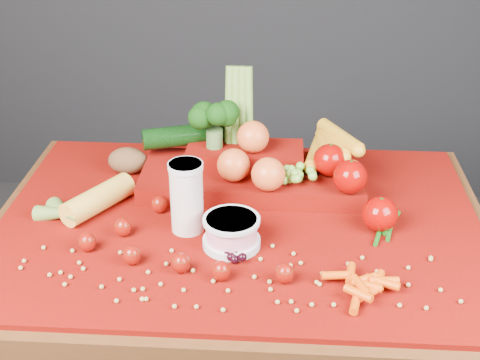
# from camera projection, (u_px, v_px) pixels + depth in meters

# --- Properties ---
(table) EXTENTS (1.10, 0.80, 0.75)m
(table) POSITION_uv_depth(u_px,v_px,m) (239.00, 260.00, 1.52)
(table) COLOR #3C230D
(table) RESTS_ON ground
(red_cloth) EXTENTS (1.05, 0.75, 0.01)m
(red_cloth) POSITION_uv_depth(u_px,v_px,m) (239.00, 222.00, 1.47)
(red_cloth) COLOR #6E0503
(red_cloth) RESTS_ON table
(milk_glass) EXTENTS (0.07, 0.07, 0.16)m
(milk_glass) POSITION_uv_depth(u_px,v_px,m) (187.00, 195.00, 1.39)
(milk_glass) COLOR beige
(milk_glass) RESTS_ON red_cloth
(yogurt_bowl) EXTENTS (0.12, 0.12, 0.07)m
(yogurt_bowl) POSITION_uv_depth(u_px,v_px,m) (232.00, 231.00, 1.36)
(yogurt_bowl) COLOR silver
(yogurt_bowl) RESTS_ON red_cloth
(strawberry_scatter) EXTENTS (0.48, 0.28, 0.05)m
(strawberry_scatter) POSITION_uv_depth(u_px,v_px,m) (156.00, 241.00, 1.35)
(strawberry_scatter) COLOR maroon
(strawberry_scatter) RESTS_ON red_cloth
(dark_grape_cluster) EXTENTS (0.06, 0.05, 0.03)m
(dark_grape_cluster) POSITION_uv_depth(u_px,v_px,m) (234.00, 253.00, 1.33)
(dark_grape_cluster) COLOR black
(dark_grape_cluster) RESTS_ON red_cloth
(soybean_scatter) EXTENTS (0.84, 0.24, 0.01)m
(soybean_scatter) POSITION_uv_depth(u_px,v_px,m) (233.00, 272.00, 1.29)
(soybean_scatter) COLOR #AC934A
(soybean_scatter) RESTS_ON red_cloth
(corn_ear) EXTENTS (0.26, 0.27, 0.06)m
(corn_ear) POSITION_uv_depth(u_px,v_px,m) (75.00, 209.00, 1.46)
(corn_ear) COLOR gold
(corn_ear) RESTS_ON red_cloth
(potato) EXTENTS (0.10, 0.07, 0.07)m
(potato) POSITION_uv_depth(u_px,v_px,m) (128.00, 161.00, 1.65)
(potato) COLOR #56341C
(potato) RESTS_ON red_cloth
(baby_carrot_pile) EXTENTS (0.17, 0.18, 0.03)m
(baby_carrot_pile) POSITION_uv_depth(u_px,v_px,m) (362.00, 286.00, 1.23)
(baby_carrot_pile) COLOR #DC4807
(baby_carrot_pile) RESTS_ON red_cloth
(green_bean_pile) EXTENTS (0.14, 0.12, 0.01)m
(green_bean_pile) POSITION_uv_depth(u_px,v_px,m) (384.00, 225.00, 1.44)
(green_bean_pile) COLOR #145413
(green_bean_pile) RESTS_ON red_cloth
(produce_mound) EXTENTS (0.60, 0.36, 0.27)m
(produce_mound) POSITION_uv_depth(u_px,v_px,m) (262.00, 164.00, 1.57)
(produce_mound) COLOR #6E0503
(produce_mound) RESTS_ON red_cloth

